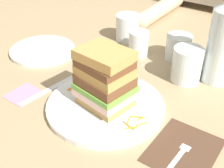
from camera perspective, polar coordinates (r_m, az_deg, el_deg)
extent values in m
plane|color=#9E8460|center=(0.74, -1.24, -4.45)|extent=(3.00, 3.00, 0.00)
cylinder|color=white|center=(0.73, -1.35, -4.11)|extent=(0.28, 0.28, 0.01)
cube|color=tan|center=(0.72, -1.37, -3.01)|extent=(0.13, 0.11, 0.02)
cube|color=beige|center=(0.71, -1.39, -1.74)|extent=(0.14, 0.12, 0.02)
cube|color=#6BA83D|center=(0.70, -1.41, -0.70)|extent=(0.14, 0.12, 0.01)
cube|color=brown|center=(0.69, -1.43, 0.62)|extent=(0.13, 0.11, 0.02)
cube|color=tan|center=(0.68, -1.46, 2.28)|extent=(0.13, 0.11, 0.02)
cube|color=brown|center=(0.67, -1.49, 3.78)|extent=(0.12, 0.11, 0.02)
cube|color=tan|center=(0.66, -1.53, 5.54)|extent=(0.12, 0.10, 0.03)
cylinder|color=orange|center=(0.79, -6.38, -0.57)|extent=(0.03, 0.02, 0.00)
cylinder|color=orange|center=(0.77, -5.58, -1.19)|extent=(0.02, 0.01, 0.00)
cylinder|color=orange|center=(0.78, -5.60, -0.85)|extent=(0.03, 0.01, 0.00)
cylinder|color=orange|center=(0.78, -7.26, -0.91)|extent=(0.02, 0.03, 0.00)
cylinder|color=orange|center=(0.80, -5.00, 0.07)|extent=(0.02, 0.02, 0.00)
cylinder|color=orange|center=(0.80, -6.31, 0.29)|extent=(0.01, 0.02, 0.00)
cylinder|color=orange|center=(0.77, -6.93, -1.10)|extent=(0.03, 0.01, 0.00)
cylinder|color=orange|center=(0.78, -6.42, -1.03)|extent=(0.02, 0.01, 0.00)
cylinder|color=orange|center=(0.68, 3.10, -6.81)|extent=(0.01, 0.03, 0.00)
cylinder|color=orange|center=(0.67, 5.55, -7.42)|extent=(0.02, 0.02, 0.00)
cylinder|color=orange|center=(0.69, 4.94, -6.01)|extent=(0.03, 0.02, 0.00)
cylinder|color=orange|center=(0.69, 5.64, -6.26)|extent=(0.01, 0.02, 0.00)
cylinder|color=orange|center=(0.66, 3.85, -8.02)|extent=(0.02, 0.01, 0.00)
cylinder|color=orange|center=(0.66, 3.34, -8.23)|extent=(0.02, 0.02, 0.00)
cylinder|color=orange|center=(0.67, 3.10, -7.71)|extent=(0.03, 0.01, 0.00)
cube|color=#4C3323|center=(0.65, 13.17, -11.84)|extent=(0.13, 0.15, 0.00)
cube|color=silver|center=(0.61, 10.89, -14.71)|extent=(0.01, 0.11, 0.00)
cube|color=silver|center=(0.65, 13.52, -11.23)|extent=(0.02, 0.02, 0.00)
cylinder|color=silver|center=(0.67, 15.23, -10.10)|extent=(0.00, 0.04, 0.00)
cylinder|color=silver|center=(0.67, 14.79, -9.92)|extent=(0.00, 0.04, 0.00)
cylinder|color=silver|center=(0.67, 14.35, -9.73)|extent=(0.00, 0.04, 0.00)
cylinder|color=silver|center=(0.67, 13.91, -9.55)|extent=(0.00, 0.04, 0.00)
cube|color=silver|center=(0.79, -13.94, -2.22)|extent=(0.03, 0.10, 0.00)
cube|color=silver|center=(0.84, -8.49, 0.73)|extent=(0.03, 0.11, 0.00)
cylinder|color=white|center=(0.83, 13.75, 3.50)|extent=(0.08, 0.08, 0.10)
cylinder|color=orange|center=(0.84, 13.62, 2.70)|extent=(0.07, 0.07, 0.07)
cylinder|color=silver|center=(0.83, 19.68, 6.46)|extent=(0.07, 0.07, 0.20)
cylinder|color=silver|center=(1.04, 2.90, 10.45)|extent=(0.08, 0.08, 0.09)
cylinder|color=silver|center=(0.94, 12.26, 6.70)|extent=(0.08, 0.08, 0.08)
cylinder|color=silver|center=(0.95, 4.94, 7.61)|extent=(0.06, 0.06, 0.08)
cylinder|color=white|center=(0.99, -12.79, 6.11)|extent=(0.20, 0.20, 0.01)
cube|color=pink|center=(0.81, -16.14, -1.79)|extent=(0.07, 0.08, 0.00)
cylinder|color=#DBAD89|center=(1.25, 8.97, 13.56)|extent=(0.06, 0.29, 0.06)
sphere|color=#DBAD89|center=(1.13, 5.45, 11.54)|extent=(0.06, 0.06, 0.06)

